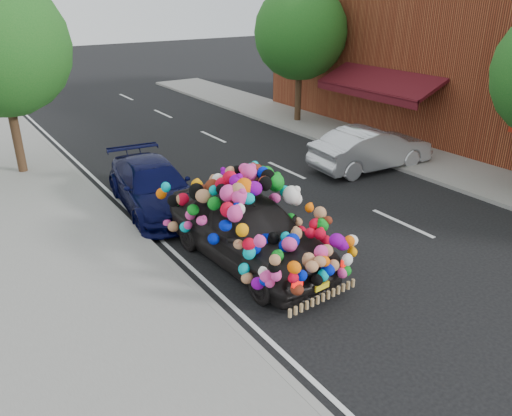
% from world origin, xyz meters
% --- Properties ---
extents(ground, '(100.00, 100.00, 0.00)m').
position_xyz_m(ground, '(0.00, 0.00, 0.00)').
color(ground, black).
rests_on(ground, ground).
extents(sidewalk, '(4.00, 60.00, 0.12)m').
position_xyz_m(sidewalk, '(-4.30, 0.00, 0.06)').
color(sidewalk, gray).
rests_on(sidewalk, ground).
extents(kerb, '(0.15, 60.00, 0.13)m').
position_xyz_m(kerb, '(-2.35, 0.00, 0.07)').
color(kerb, gray).
rests_on(kerb, ground).
extents(footpath_far, '(3.00, 40.00, 0.12)m').
position_xyz_m(footpath_far, '(8.20, 3.00, 0.06)').
color(footpath_far, gray).
rests_on(footpath_far, ground).
extents(lane_markings, '(6.00, 50.00, 0.01)m').
position_xyz_m(lane_markings, '(3.60, 0.00, 0.01)').
color(lane_markings, silver).
rests_on(lane_markings, ground).
extents(tree_far_b, '(4.00, 4.00, 5.90)m').
position_xyz_m(tree_far_b, '(8.00, 10.00, 3.89)').
color(tree_far_b, '#332114').
rests_on(tree_far_b, ground).
extents(plush_art_car, '(2.49, 4.88, 2.20)m').
position_xyz_m(plush_art_car, '(-0.77, 0.61, 1.13)').
color(plush_art_car, black).
rests_on(plush_art_car, ground).
extents(navy_sedan, '(2.32, 4.62, 1.29)m').
position_xyz_m(navy_sedan, '(-1.33, 4.50, 0.64)').
color(navy_sedan, black).
rests_on(navy_sedan, ground).
extents(silver_hatchback, '(4.37, 1.84, 1.41)m').
position_xyz_m(silver_hatchback, '(6.06, 3.58, 0.70)').
color(silver_hatchback, '#B2B4BA').
rests_on(silver_hatchback, ground).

